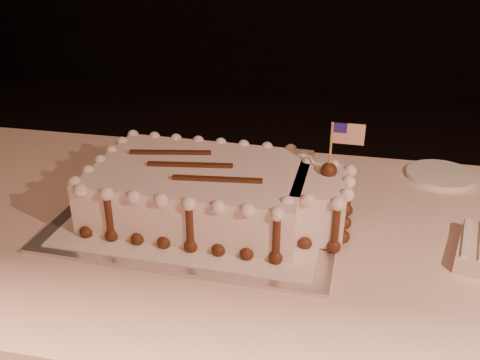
# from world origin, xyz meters

# --- Properties ---
(cake_board) EXTENTS (0.56, 0.43, 0.01)m
(cake_board) POSITION_xyz_m (-0.33, 0.62, 0.75)
(cake_board) COLOR silver
(cake_board) RESTS_ON banquet_table
(doily) EXTENTS (0.50, 0.39, 0.00)m
(doily) POSITION_xyz_m (-0.33, 0.62, 0.76)
(doily) COLOR white
(doily) RESTS_ON cake_board
(sheet_cake) EXTENTS (0.53, 0.31, 0.21)m
(sheet_cake) POSITION_xyz_m (-0.30, 0.62, 0.81)
(sheet_cake) COLOR white
(sheet_cake) RESTS_ON doily
(side_plate) EXTENTS (0.16, 0.16, 0.01)m
(side_plate) POSITION_xyz_m (0.16, 0.91, 0.76)
(side_plate) COLOR white
(side_plate) RESTS_ON banquet_table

